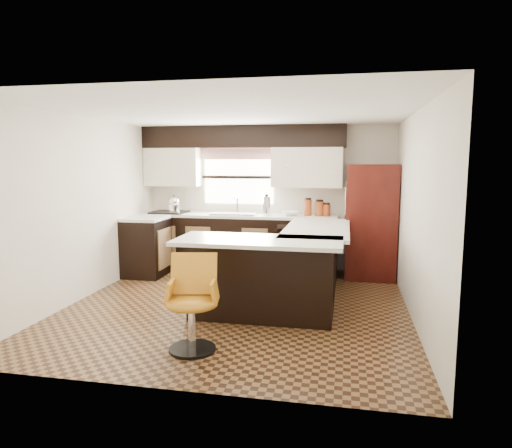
% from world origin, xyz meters
% --- Properties ---
extents(floor, '(4.40, 4.40, 0.00)m').
position_xyz_m(floor, '(0.00, 0.00, 0.00)').
color(floor, '#49301A').
rests_on(floor, ground).
extents(ceiling, '(4.40, 4.40, 0.00)m').
position_xyz_m(ceiling, '(0.00, 0.00, 2.40)').
color(ceiling, silver).
rests_on(ceiling, wall_back).
extents(wall_back, '(4.40, 0.00, 4.40)m').
position_xyz_m(wall_back, '(0.00, 2.20, 1.20)').
color(wall_back, beige).
rests_on(wall_back, floor).
extents(wall_front, '(4.40, 0.00, 4.40)m').
position_xyz_m(wall_front, '(0.00, -2.20, 1.20)').
color(wall_front, beige).
rests_on(wall_front, floor).
extents(wall_left, '(0.00, 4.40, 4.40)m').
position_xyz_m(wall_left, '(-2.10, 0.00, 1.20)').
color(wall_left, beige).
rests_on(wall_left, floor).
extents(wall_right, '(0.00, 4.40, 4.40)m').
position_xyz_m(wall_right, '(2.10, 0.00, 1.20)').
color(wall_right, beige).
rests_on(wall_right, floor).
extents(base_cab_back, '(3.30, 0.60, 0.90)m').
position_xyz_m(base_cab_back, '(-0.45, 1.90, 0.45)').
color(base_cab_back, black).
rests_on(base_cab_back, floor).
extents(base_cab_left, '(0.60, 0.70, 0.90)m').
position_xyz_m(base_cab_left, '(-1.80, 1.25, 0.45)').
color(base_cab_left, black).
rests_on(base_cab_left, floor).
extents(counter_back, '(3.30, 0.60, 0.04)m').
position_xyz_m(counter_back, '(-0.45, 1.90, 0.92)').
color(counter_back, silver).
rests_on(counter_back, base_cab_back).
extents(counter_left, '(0.60, 0.70, 0.04)m').
position_xyz_m(counter_left, '(-1.80, 1.25, 0.92)').
color(counter_left, silver).
rests_on(counter_left, base_cab_left).
extents(soffit, '(3.40, 0.35, 0.36)m').
position_xyz_m(soffit, '(-0.40, 2.03, 2.22)').
color(soffit, black).
rests_on(soffit, wall_back).
extents(upper_cab_left, '(0.94, 0.35, 0.64)m').
position_xyz_m(upper_cab_left, '(-1.62, 2.03, 1.72)').
color(upper_cab_left, beige).
rests_on(upper_cab_left, wall_back).
extents(upper_cab_right, '(1.14, 0.35, 0.64)m').
position_xyz_m(upper_cab_right, '(0.68, 2.03, 1.72)').
color(upper_cab_right, beige).
rests_on(upper_cab_right, wall_back).
extents(window_pane, '(1.20, 0.02, 0.90)m').
position_xyz_m(window_pane, '(-0.50, 2.18, 1.55)').
color(window_pane, white).
rests_on(window_pane, wall_back).
extents(valance, '(1.30, 0.06, 0.18)m').
position_xyz_m(valance, '(-0.50, 2.14, 1.94)').
color(valance, '#D19B93').
rests_on(valance, wall_back).
extents(sink, '(0.75, 0.45, 0.03)m').
position_xyz_m(sink, '(-0.50, 1.88, 0.96)').
color(sink, '#B2B2B7').
rests_on(sink, counter_back).
extents(dishwasher, '(0.58, 0.03, 0.78)m').
position_xyz_m(dishwasher, '(0.55, 1.61, 0.43)').
color(dishwasher, black).
rests_on(dishwasher, floor).
extents(cooktop, '(0.58, 0.50, 0.02)m').
position_xyz_m(cooktop, '(-1.65, 1.88, 0.96)').
color(cooktop, black).
rests_on(cooktop, counter_back).
extents(peninsula_long, '(0.60, 1.95, 0.90)m').
position_xyz_m(peninsula_long, '(0.90, 0.62, 0.45)').
color(peninsula_long, black).
rests_on(peninsula_long, floor).
extents(peninsula_return, '(1.65, 0.60, 0.90)m').
position_xyz_m(peninsula_return, '(0.38, -0.35, 0.45)').
color(peninsula_return, black).
rests_on(peninsula_return, floor).
extents(counter_pen_long, '(0.84, 1.95, 0.04)m').
position_xyz_m(counter_pen_long, '(0.95, 0.62, 0.92)').
color(counter_pen_long, silver).
rests_on(counter_pen_long, peninsula_long).
extents(counter_pen_return, '(1.89, 0.84, 0.04)m').
position_xyz_m(counter_pen_return, '(0.35, -0.44, 0.92)').
color(counter_pen_return, silver).
rests_on(counter_pen_return, peninsula_return).
extents(refrigerator, '(0.76, 0.73, 1.77)m').
position_xyz_m(refrigerator, '(1.70, 1.82, 0.89)').
color(refrigerator, '#3A0D09').
rests_on(refrigerator, floor).
extents(bar_chair, '(0.58, 0.58, 0.93)m').
position_xyz_m(bar_chair, '(-0.11, -1.43, 0.46)').
color(bar_chair, '#BC7918').
rests_on(bar_chair, floor).
extents(kettle, '(0.21, 0.21, 0.28)m').
position_xyz_m(kettle, '(-1.56, 1.88, 1.11)').
color(kettle, silver).
rests_on(kettle, cooktop).
extents(percolator, '(0.13, 0.13, 0.31)m').
position_xyz_m(percolator, '(0.04, 1.90, 1.10)').
color(percolator, silver).
rests_on(percolator, counter_back).
extents(mixing_bowl, '(0.34, 0.34, 0.07)m').
position_xyz_m(mixing_bowl, '(0.43, 1.90, 0.98)').
color(mixing_bowl, white).
rests_on(mixing_bowl, counter_back).
extents(canister_large, '(0.12, 0.12, 0.26)m').
position_xyz_m(canister_large, '(0.71, 1.92, 1.08)').
color(canister_large, maroon).
rests_on(canister_large, counter_back).
extents(canister_med, '(0.14, 0.14, 0.23)m').
position_xyz_m(canister_med, '(0.90, 1.92, 1.06)').
color(canister_med, maroon).
rests_on(canister_med, counter_back).
extents(canister_small, '(0.12, 0.12, 0.19)m').
position_xyz_m(canister_small, '(1.01, 1.92, 1.04)').
color(canister_small, maroon).
rests_on(canister_small, counter_back).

